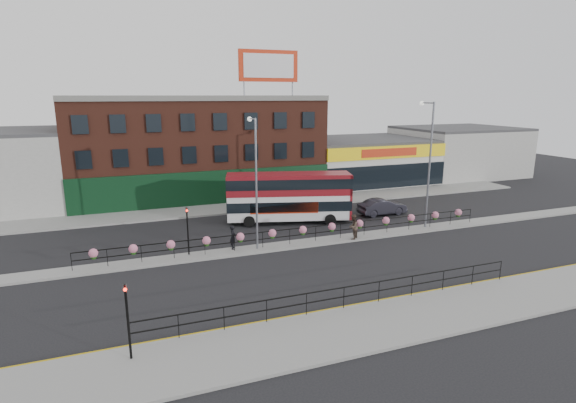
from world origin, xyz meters
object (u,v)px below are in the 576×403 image
object	(u,v)px
lamp_column_west	(255,173)
double_decker_bus	(289,193)
lamp_column_east	(428,154)
car	(382,207)
pedestrian_b	(353,227)
pedestrian_a	(233,237)

from	to	relation	value
lamp_column_west	double_decker_bus	bearing A→B (deg)	50.93
lamp_column_east	car	bearing A→B (deg)	100.60
lamp_column_west	pedestrian_b	bearing A→B (deg)	-5.25
lamp_column_west	pedestrian_a	bearing A→B (deg)	168.36
double_decker_bus	car	bearing A→B (deg)	-4.52
double_decker_bus	pedestrian_b	world-z (taller)	double_decker_bus
double_decker_bus	lamp_column_west	xyz separation A→B (m)	(-4.59, -5.66, 2.86)
car	lamp_column_east	distance (m)	7.09
car	lamp_column_west	xyz separation A→B (m)	(-13.22, -4.98, 4.68)
double_decker_bus	lamp_column_west	size ratio (longest dim) A/B	1.19
car	pedestrian_a	size ratio (longest dim) A/B	2.66
double_decker_bus	lamp_column_west	distance (m)	7.83
double_decker_bus	pedestrian_a	size ratio (longest dim) A/B	6.37
double_decker_bus	pedestrian_b	size ratio (longest dim) A/B	5.69
pedestrian_a	lamp_column_west	world-z (taller)	lamp_column_west
car	pedestrian_b	world-z (taller)	pedestrian_b
pedestrian_a	lamp_column_east	world-z (taller)	lamp_column_east
lamp_column_east	double_decker_bus	bearing A→B (deg)	150.51
double_decker_bus	pedestrian_b	xyz separation A→B (m)	(2.58, -6.32, -1.47)
double_decker_bus	pedestrian_a	world-z (taller)	double_decker_bus
car	pedestrian_a	distance (m)	15.50
lamp_column_west	lamp_column_east	distance (m)	14.11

